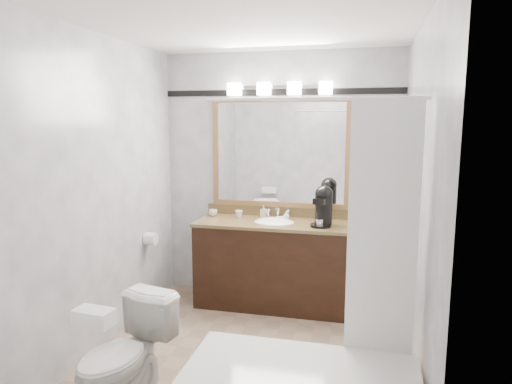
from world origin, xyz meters
The scene contains 14 objects.
room centered at (0.00, 0.00, 1.25)m, with size 2.42×2.62×2.52m.
vanity centered at (0.00, 1.02, 0.44)m, with size 1.53×0.58×0.97m.
mirror centered at (0.00, 1.28, 1.50)m, with size 1.40×0.04×1.10m.
vanity_light_bar centered at (0.00, 1.23, 2.13)m, with size 1.02×0.14×0.12m.
accent_stripe centered at (0.00, 1.29, 2.10)m, with size 2.40×0.01×0.06m, color black.
tp_roll centered at (-1.14, 0.66, 0.70)m, with size 0.12×0.12×0.11m, color white.
toilet centered at (-0.60, -0.83, 0.35)m, with size 0.39×0.69×0.70m, color white.
tissue_box centered at (-0.60, -1.12, 0.75)m, with size 0.22×0.12×0.09m, color white.
coffee_maker centered at (0.48, 0.97, 1.04)m, with size 0.20×0.24×0.38m.
cup_left centered at (-0.66, 1.13, 0.88)m, with size 0.09×0.09×0.07m, color white.
cup_right centered at (-0.39, 1.14, 0.89)m, with size 0.08×0.08×0.07m, color white.
soap_bottle_a centered at (-0.15, 1.23, 0.91)m, with size 0.05×0.05×0.12m, color white.
soap_bottle_b centered at (0.10, 1.16, 0.89)m, with size 0.06×0.06×0.08m, color white.
soap_bar centered at (0.05, 1.13, 0.86)m, with size 0.09×0.06×0.03m, color beige.
Camera 1 is at (0.83, -3.24, 1.83)m, focal length 32.00 mm.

